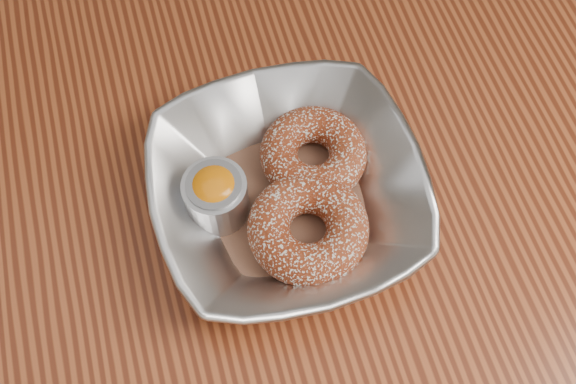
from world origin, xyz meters
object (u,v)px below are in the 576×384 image
object	(u,v)px
table	(198,226)
donut_back	(313,154)
donut_front	(308,228)
ramekin	(216,195)
serving_bowl	(288,193)

from	to	relation	value
table	donut_back	bearing A→B (deg)	-9.10
donut_front	ramekin	bearing A→B (deg)	144.93
donut_back	ramekin	size ratio (longest dim) A/B	1.73
table	donut_back	size ratio (longest dim) A/B	12.80
donut_front	ramekin	distance (m)	0.08
table	serving_bowl	size ratio (longest dim) A/B	5.24
serving_bowl	ramekin	size ratio (longest dim) A/B	4.24
donut_back	donut_front	size ratio (longest dim) A/B	0.93
serving_bowl	ramekin	world-z (taller)	ramekin
donut_back	table	bearing A→B (deg)	170.90
serving_bowl	ramekin	bearing A→B (deg)	169.57
table	ramekin	xyz separation A→B (m)	(0.02, -0.04, 0.13)
table	donut_front	bearing A→B (deg)	-43.67
donut_front	donut_back	bearing A→B (deg)	69.52
table	donut_front	distance (m)	0.18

